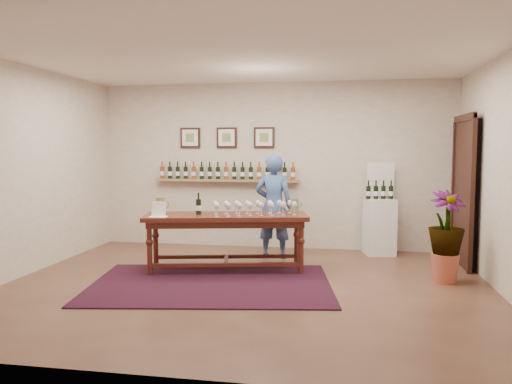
% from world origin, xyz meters
% --- Properties ---
extents(ground, '(6.00, 6.00, 0.00)m').
position_xyz_m(ground, '(0.00, 0.00, 0.00)').
color(ground, '#512E24').
rests_on(ground, ground).
extents(room_shell, '(6.00, 6.00, 6.00)m').
position_xyz_m(room_shell, '(2.11, 1.86, 1.12)').
color(room_shell, beige).
rests_on(room_shell, ground).
extents(rug, '(3.23, 2.40, 0.02)m').
position_xyz_m(rug, '(-0.44, 0.02, 0.01)').
color(rug, '#490D12').
rests_on(rug, ground).
extents(tasting_table, '(2.32, 1.16, 0.79)m').
position_xyz_m(tasting_table, '(-0.41, 0.75, 0.67)').
color(tasting_table, '#4B1E12').
rests_on(tasting_table, ground).
extents(table_glasses, '(1.42, 0.74, 0.19)m').
position_xyz_m(table_glasses, '(-0.02, 0.79, 0.89)').
color(table_glasses, silver).
rests_on(table_glasses, tasting_table).
extents(table_bottles, '(0.30, 0.18, 0.32)m').
position_xyz_m(table_bottles, '(-0.78, 0.72, 0.95)').
color(table_bottles, black).
rests_on(table_bottles, tasting_table).
extents(pitcher_left, '(0.19, 0.19, 0.24)m').
position_xyz_m(pitcher_left, '(-1.30, 0.60, 0.91)').
color(pitcher_left, olive).
rests_on(pitcher_left, tasting_table).
extents(pitcher_right, '(0.16, 0.16, 0.21)m').
position_xyz_m(pitcher_right, '(0.50, 1.07, 0.90)').
color(pitcher_right, olive).
rests_on(pitcher_right, tasting_table).
extents(menu_card, '(0.23, 0.17, 0.21)m').
position_xyz_m(menu_card, '(-1.24, 0.36, 0.89)').
color(menu_card, white).
rests_on(menu_card, tasting_table).
extents(display_pedestal, '(0.53, 0.53, 0.90)m').
position_xyz_m(display_pedestal, '(1.76, 2.22, 0.45)').
color(display_pedestal, white).
rests_on(display_pedestal, ground).
extents(pedestal_bottles, '(0.33, 0.15, 0.32)m').
position_xyz_m(pedestal_bottles, '(1.75, 2.17, 1.06)').
color(pedestal_bottles, black).
rests_on(pedestal_bottles, display_pedestal).
extents(info_sign, '(0.43, 0.11, 0.60)m').
position_xyz_m(info_sign, '(1.77, 2.32, 1.19)').
color(info_sign, white).
rests_on(info_sign, display_pedestal).
extents(potted_plant, '(0.70, 0.70, 1.01)m').
position_xyz_m(potted_plant, '(2.46, 0.62, 0.59)').
color(potted_plant, '#B5513C').
rests_on(potted_plant, ground).
extents(person, '(0.62, 0.43, 1.61)m').
position_xyz_m(person, '(0.13, 1.69, 0.81)').
color(person, '#3D5A91').
rests_on(person, ground).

